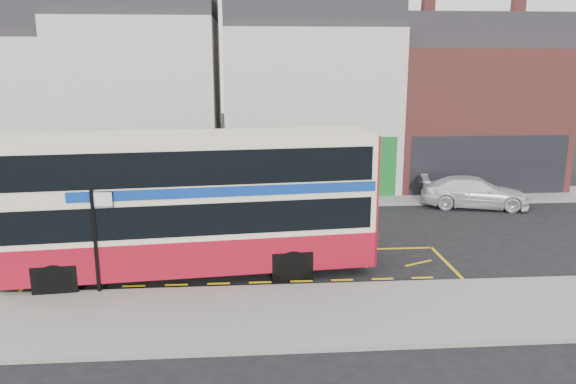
{
  "coord_description": "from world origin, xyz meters",
  "views": [
    {
      "loc": [
        0.04,
        -16.59,
        6.94
      ],
      "look_at": [
        1.43,
        2.0,
        2.56
      ],
      "focal_mm": 35.0,
      "sensor_mm": 36.0,
      "label": 1
    }
  ],
  "objects": [
    {
      "name": "car_white",
      "position": [
        11.0,
        9.03,
        0.73
      ],
      "size": [
        5.36,
        3.12,
        1.46
      ],
      "primitive_type": "imported",
      "rotation": [
        0.0,
        0.0,
        1.34
      ],
      "color": "white",
      "rests_on": "ground"
    },
    {
      "name": "car_silver",
      "position": [
        -6.92,
        9.78,
        0.63
      ],
      "size": [
        3.84,
        1.98,
        1.25
      ],
      "primitive_type": "imported",
      "rotation": [
        0.0,
        0.0,
        1.71
      ],
      "color": "#ACACB0",
      "rests_on": "ground"
    },
    {
      "name": "double_decker_bus",
      "position": [
        -1.7,
        1.21,
        2.46
      ],
      "size": [
        11.9,
        3.8,
        4.67
      ],
      "rotation": [
        0.0,
        0.0,
        0.1
      ],
      "color": "#FFEDC2",
      "rests_on": "ground"
    },
    {
      "name": "road_markings",
      "position": [
        0.0,
        1.6,
        0.01
      ],
      "size": [
        14.0,
        3.4,
        0.01
      ],
      "primitive_type": null,
      "color": "yellow",
      "rests_on": "ground"
    },
    {
      "name": "street_tree_right",
      "position": [
        6.1,
        12.1,
        3.35
      ],
      "size": [
        2.28,
        2.28,
        4.92
      ],
      "color": "black",
      "rests_on": "ground"
    },
    {
      "name": "terrace_right",
      "position": [
        12.5,
        14.99,
        4.57
      ],
      "size": [
        9.0,
        8.01,
        10.3
      ],
      "color": "#94423B",
      "rests_on": "ground"
    },
    {
      "name": "bus_stop_post",
      "position": [
        -4.39,
        -0.4,
        2.04
      ],
      "size": [
        0.78,
        0.15,
        3.17
      ],
      "rotation": [
        0.0,
        0.0,
        -0.07
      ],
      "color": "black",
      "rests_on": "pavement"
    },
    {
      "name": "terrace_green_shop",
      "position": [
        3.5,
        14.99,
        5.07
      ],
      "size": [
        9.0,
        8.01,
        11.3
      ],
      "color": "beige",
      "rests_on": "ground"
    },
    {
      "name": "far_pavement",
      "position": [
        0.0,
        11.0,
        0.07
      ],
      "size": [
        50.0,
        3.0,
        0.15
      ],
      "primitive_type": "cube",
      "color": "gray",
      "rests_on": "ground"
    },
    {
      "name": "pavement",
      "position": [
        0.0,
        -2.3,
        0.07
      ],
      "size": [
        40.0,
        4.0,
        0.15
      ],
      "primitive_type": "cube",
      "color": "gray",
      "rests_on": "ground"
    },
    {
      "name": "car_grey",
      "position": [
        -3.65,
        9.28,
        0.64
      ],
      "size": [
        3.99,
        1.8,
        1.27
      ],
      "primitive_type": "imported",
      "rotation": [
        0.0,
        0.0,
        1.69
      ],
      "color": "#3D3E44",
      "rests_on": "ground"
    },
    {
      "name": "terrace_left",
      "position": [
        -5.5,
        14.99,
        5.32
      ],
      "size": [
        8.0,
        8.01,
        11.8
      ],
      "color": "silver",
      "rests_on": "ground"
    },
    {
      "name": "kerb",
      "position": [
        0.0,
        -0.38,
        0.07
      ],
      "size": [
        40.0,
        0.15,
        0.15
      ],
      "primitive_type": "cube",
      "color": "gray",
      "rests_on": "ground"
    },
    {
      "name": "ground",
      "position": [
        0.0,
        0.0,
        0.0
      ],
      "size": [
        120.0,
        120.0,
        0.0
      ],
      "primitive_type": "plane",
      "color": "black",
      "rests_on": "ground"
    }
  ]
}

